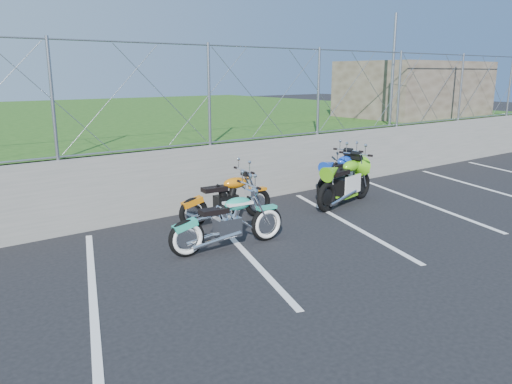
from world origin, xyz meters
TOP-DOWN VIEW (x-y plane):
  - ground at (0.00, 0.00)m, footprint 90.00×90.00m
  - retaining_wall at (0.00, 3.50)m, footprint 30.00×0.22m
  - grass_field at (0.00, 13.50)m, footprint 30.00×20.00m
  - stone_building at (10.50, 5.50)m, footprint 5.00×3.00m
  - chain_link_fence at (0.00, 3.50)m, footprint 28.00×0.03m
  - sign_pole at (7.20, 3.90)m, footprint 0.08×0.08m
  - parking_lines at (1.20, 1.00)m, footprint 18.29×4.31m
  - cruiser_turquoise at (-0.11, 1.18)m, footprint 2.02×0.64m
  - naked_orange at (0.68, 2.39)m, footprint 1.93×0.65m
  - sportbike_green at (3.36, 1.93)m, footprint 2.02×0.72m
  - sportbike_blue at (3.90, 2.61)m, footprint 1.90×0.75m

SIDE VIEW (x-z plane):
  - ground at x=0.00m, z-range 0.00..0.00m
  - parking_lines at x=1.20m, z-range 0.00..0.01m
  - cruiser_turquoise at x=-0.11m, z-range -0.10..0.91m
  - naked_orange at x=0.68m, z-range -0.07..0.89m
  - sportbike_blue at x=3.90m, z-range -0.07..0.94m
  - sportbike_green at x=3.36m, z-range -0.07..0.99m
  - retaining_wall at x=0.00m, z-range 0.00..1.30m
  - grass_field at x=0.00m, z-range 0.00..1.30m
  - stone_building at x=10.50m, z-range 1.30..3.10m
  - chain_link_fence at x=0.00m, z-range 1.30..3.30m
  - sign_pole at x=7.20m, z-range 1.30..4.30m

